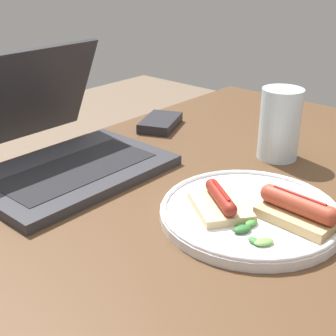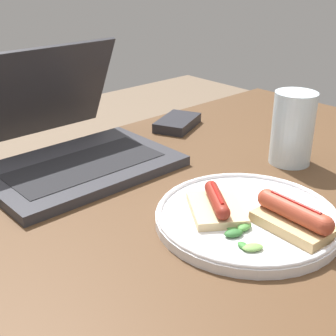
% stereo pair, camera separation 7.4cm
% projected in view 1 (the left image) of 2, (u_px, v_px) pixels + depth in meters
% --- Properties ---
extents(desk, '(1.45, 0.76, 0.77)m').
position_uv_depth(desk, '(166.00, 263.00, 0.75)').
color(desk, '#4C331E').
rests_on(desk, ground_plane).
extents(laptop, '(0.34, 0.32, 0.21)m').
position_uv_depth(laptop, '(56.00, 149.00, 0.86)').
color(laptop, '#2D2D33').
rests_on(laptop, desk).
extents(plate, '(0.28, 0.28, 0.02)m').
position_uv_depth(plate, '(250.00, 212.00, 0.71)').
color(plate, silver).
rests_on(plate, desk).
extents(sausage_toast_left, '(0.12, 0.12, 0.04)m').
position_uv_depth(sausage_toast_left, '(220.00, 203.00, 0.70)').
color(sausage_toast_left, '#D6B784').
rests_on(sausage_toast_left, plate).
extents(sausage_toast_middle, '(0.07, 0.12, 0.05)m').
position_uv_depth(sausage_toast_middle, '(298.00, 210.00, 0.67)').
color(sausage_toast_middle, tan).
rests_on(sausage_toast_middle, plate).
extents(salad_pile, '(0.06, 0.08, 0.01)m').
position_uv_depth(salad_pile, '(250.00, 230.00, 0.65)').
color(salad_pile, '#4C8E3D').
rests_on(salad_pile, plate).
extents(drinking_glass, '(0.08, 0.08, 0.14)m').
position_uv_depth(drinking_glass, '(280.00, 124.00, 0.90)').
color(drinking_glass, silver).
rests_on(drinking_glass, desk).
extents(external_drive, '(0.14, 0.12, 0.02)m').
position_uv_depth(external_drive, '(160.00, 123.00, 1.09)').
color(external_drive, '#232328').
rests_on(external_drive, desk).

